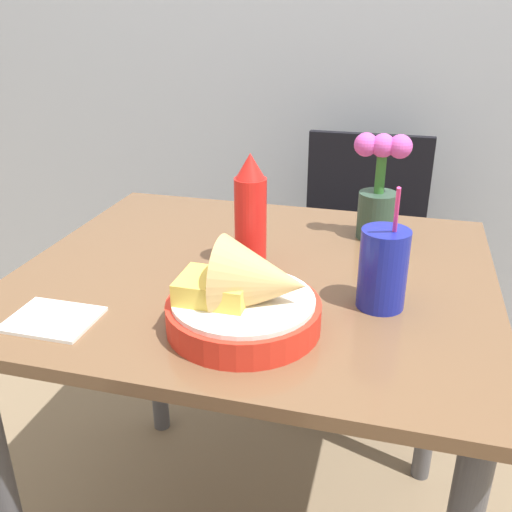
# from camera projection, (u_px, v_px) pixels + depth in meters

# --- Properties ---
(dining_table) EXTENTS (0.91, 0.79, 0.75)m
(dining_table) POSITION_uv_depth(u_px,v_px,m) (255.00, 324.00, 1.17)
(dining_table) COLOR brown
(dining_table) RESTS_ON ground_plane
(chair_far_window) EXTENTS (0.40, 0.40, 0.85)m
(chair_far_window) POSITION_uv_depth(u_px,v_px,m) (361.00, 242.00, 1.88)
(chair_far_window) COLOR black
(chair_far_window) RESTS_ON ground_plane
(food_basket) EXTENTS (0.25, 0.25, 0.16)m
(food_basket) POSITION_uv_depth(u_px,v_px,m) (249.00, 299.00, 0.90)
(food_basket) COLOR red
(food_basket) RESTS_ON dining_table
(ketchup_bottle) EXTENTS (0.06, 0.06, 0.23)m
(ketchup_bottle) POSITION_uv_depth(u_px,v_px,m) (250.00, 213.00, 1.10)
(ketchup_bottle) COLOR red
(ketchup_bottle) RESTS_ON dining_table
(drink_cup) EXTENTS (0.08, 0.08, 0.22)m
(drink_cup) POSITION_uv_depth(u_px,v_px,m) (383.00, 271.00, 0.96)
(drink_cup) COLOR #192399
(drink_cup) RESTS_ON dining_table
(flower_vase) EXTENTS (0.12, 0.08, 0.23)m
(flower_vase) POSITION_uv_depth(u_px,v_px,m) (379.00, 192.00, 1.23)
(flower_vase) COLOR #2D4738
(flower_vase) RESTS_ON dining_table
(napkin) EXTENTS (0.14, 0.11, 0.01)m
(napkin) POSITION_uv_depth(u_px,v_px,m) (53.00, 319.00, 0.94)
(napkin) COLOR white
(napkin) RESTS_ON dining_table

